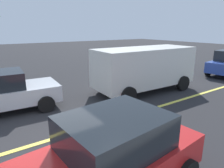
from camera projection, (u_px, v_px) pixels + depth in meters
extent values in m
plane|color=#262628|center=(45.00, 142.00, 5.71)|extent=(80.00, 80.00, 0.00)
cube|color=#E0D14C|center=(127.00, 116.00, 7.32)|extent=(28.00, 0.16, 0.01)
cube|color=silver|center=(145.00, 66.00, 9.95)|extent=(5.25, 2.13, 1.82)
cube|color=black|center=(174.00, 55.00, 10.92)|extent=(0.20, 1.84, 0.80)
cylinder|color=black|center=(155.00, 76.00, 11.93)|extent=(0.77, 0.28, 0.76)
cylinder|color=black|center=(183.00, 83.00, 10.30)|extent=(0.77, 0.28, 0.76)
cylinder|color=black|center=(104.00, 84.00, 10.09)|extent=(0.77, 0.28, 0.76)
cylinder|color=black|center=(128.00, 95.00, 8.47)|extent=(0.77, 0.28, 0.76)
cube|color=red|center=(107.00, 166.00, 3.73)|extent=(4.10, 2.07, 0.65)
cube|color=black|center=(115.00, 132.00, 3.67)|extent=(2.03, 1.67, 0.65)
cylinder|color=black|center=(127.00, 138.00, 5.27)|extent=(0.66, 0.28, 0.64)
cylinder|color=black|center=(208.00, 71.00, 13.44)|extent=(0.66, 0.30, 0.64)
cube|color=#B7BABF|center=(3.00, 96.00, 7.60)|extent=(4.22, 2.01, 0.63)
cylinder|color=black|center=(37.00, 92.00, 9.11)|extent=(0.65, 0.26, 0.64)
cylinder|color=black|center=(46.00, 104.00, 7.64)|extent=(0.65, 0.26, 0.64)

